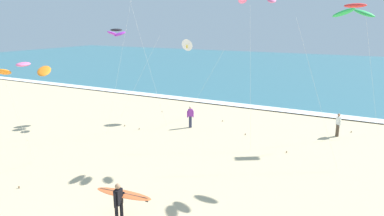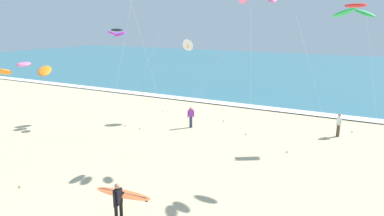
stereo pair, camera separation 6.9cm
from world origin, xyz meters
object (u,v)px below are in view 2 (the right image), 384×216
(surfer_lead, at_px, (121,197))
(bystander_purple_top, at_px, (191,117))
(kite_arc_charcoal_mid, at_px, (117,33))
(kite_arc_rose_distant, at_px, (24,69))
(bystander_white_top, at_px, (339,125))
(kite_arc_scarlet_high, at_px, (355,11))
(kite_delta_ivory_outer, at_px, (188,45))

(surfer_lead, relative_size, bystander_purple_top, 1.52)
(bystander_purple_top, bearing_deg, kite_arc_charcoal_mid, -175.50)
(kite_arc_rose_distant, bearing_deg, bystander_white_top, 41.80)
(surfer_lead, height_order, kite_arc_scarlet_high, kite_arc_scarlet_high)
(surfer_lead, xyz_separation_m, bystander_white_top, (6.09, 15.07, -0.24))
(surfer_lead, distance_m, kite_arc_rose_distant, 9.36)
(kite_arc_rose_distant, bearing_deg, kite_arc_scarlet_high, 23.79)
(kite_arc_charcoal_mid, distance_m, bystander_white_top, 17.20)
(surfer_lead, xyz_separation_m, bystander_purple_top, (-3.63, 12.22, -0.24))
(bystander_white_top, bearing_deg, kite_arc_charcoal_mid, -168.11)
(bystander_white_top, bearing_deg, kite_arc_scarlet_high, -83.80)
(kite_arc_charcoal_mid, bearing_deg, bystander_purple_top, 4.50)
(kite_delta_ivory_outer, height_order, bystander_purple_top, kite_delta_ivory_outer)
(kite_delta_ivory_outer, relative_size, bystander_white_top, 3.94)
(kite_arc_rose_distant, xyz_separation_m, kite_delta_ivory_outer, (2.79, 12.44, 0.62))
(kite_delta_ivory_outer, distance_m, bystander_purple_top, 5.83)
(kite_delta_ivory_outer, height_order, bystander_white_top, kite_delta_ivory_outer)
(kite_arc_scarlet_high, height_order, kite_delta_ivory_outer, kite_arc_scarlet_high)
(kite_arc_rose_distant, height_order, bystander_purple_top, kite_arc_rose_distant)
(kite_delta_ivory_outer, bearing_deg, kite_arc_charcoal_mid, -144.93)
(kite_arc_rose_distant, relative_size, bystander_purple_top, 3.45)
(kite_arc_rose_distant, xyz_separation_m, bystander_white_top, (14.16, 12.66, -4.32))
(bystander_purple_top, height_order, bystander_white_top, same)
(kite_delta_ivory_outer, bearing_deg, kite_arc_scarlet_high, -26.15)
(kite_arc_charcoal_mid, relative_size, kite_arc_rose_distant, 1.28)
(surfer_lead, height_order, kite_delta_ivory_outer, kite_delta_ivory_outer)
(kite_arc_scarlet_high, xyz_separation_m, bystander_white_top, (-0.67, 6.12, -7.17))
(surfer_lead, relative_size, kite_arc_rose_distant, 0.44)
(kite_arc_rose_distant, xyz_separation_m, bystander_purple_top, (4.44, 9.81, -4.32))
(kite_arc_charcoal_mid, bearing_deg, kite_delta_ivory_outer, 35.07)
(surfer_lead, relative_size, kite_arc_scarlet_high, 0.29)
(kite_arc_rose_distant, distance_m, bystander_white_top, 19.48)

